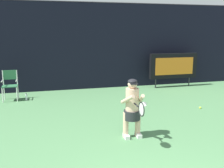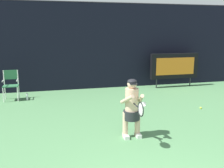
{
  "view_description": "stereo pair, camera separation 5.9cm",
  "coord_description": "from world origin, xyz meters",
  "px_view_note": "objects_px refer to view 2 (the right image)",
  "views": [
    {
      "loc": [
        -1.43,
        -2.28,
        2.49
      ],
      "look_at": [
        0.26,
        4.31,
        1.05
      ],
      "focal_mm": 40.79,
      "sensor_mm": 36.0,
      "label": 1
    },
    {
      "loc": [
        -1.37,
        -2.3,
        2.49
      ],
      "look_at": [
        0.26,
        4.31,
        1.05
      ],
      "focal_mm": 40.79,
      "sensor_mm": 36.0,
      "label": 2
    }
  ],
  "objects_px": {
    "umpire_chair": "(11,83)",
    "tennis_racket": "(140,109)",
    "water_bottle": "(27,97)",
    "tennis_ball_loose": "(201,108)",
    "scoreboard": "(174,66)",
    "tennis_player": "(132,107)"
  },
  "relations": [
    {
      "from": "water_bottle",
      "to": "tennis_racket",
      "type": "bearing_deg",
      "value": -60.61
    },
    {
      "from": "scoreboard",
      "to": "water_bottle",
      "type": "xyz_separation_m",
      "value": [
        -6.21,
        -0.74,
        -0.82
      ]
    },
    {
      "from": "umpire_chair",
      "to": "tennis_racket",
      "type": "distance_m",
      "value": 5.81
    },
    {
      "from": "tennis_racket",
      "to": "scoreboard",
      "type": "bearing_deg",
      "value": 53.49
    },
    {
      "from": "water_bottle",
      "to": "tennis_ball_loose",
      "type": "distance_m",
      "value": 6.06
    },
    {
      "from": "scoreboard",
      "to": "tennis_player",
      "type": "xyz_separation_m",
      "value": [
        -3.55,
        -4.77,
        -0.2
      ]
    },
    {
      "from": "tennis_player",
      "to": "water_bottle",
      "type": "bearing_deg",
      "value": 123.46
    },
    {
      "from": "umpire_chair",
      "to": "scoreboard",
      "type": "bearing_deg",
      "value": 4.74
    },
    {
      "from": "tennis_player",
      "to": "tennis_ball_loose",
      "type": "relative_size",
      "value": 20.64
    },
    {
      "from": "umpire_chair",
      "to": "tennis_racket",
      "type": "xyz_separation_m",
      "value": [
        3.17,
        -4.86,
        0.27
      ]
    },
    {
      "from": "scoreboard",
      "to": "tennis_racket",
      "type": "relative_size",
      "value": 3.65
    },
    {
      "from": "scoreboard",
      "to": "tennis_ball_loose",
      "type": "height_order",
      "value": "scoreboard"
    },
    {
      "from": "umpire_chair",
      "to": "tennis_ball_loose",
      "type": "bearing_deg",
      "value": -23.64
    },
    {
      "from": "umpire_chair",
      "to": "water_bottle",
      "type": "bearing_deg",
      "value": -18.72
    },
    {
      "from": "scoreboard",
      "to": "umpire_chair",
      "type": "distance_m",
      "value": 6.79
    },
    {
      "from": "tennis_racket",
      "to": "tennis_ball_loose",
      "type": "bearing_deg",
      "value": 34.15
    },
    {
      "from": "scoreboard",
      "to": "tennis_player",
      "type": "bearing_deg",
      "value": -126.63
    },
    {
      "from": "tennis_player",
      "to": "tennis_racket",
      "type": "distance_m",
      "value": 0.66
    },
    {
      "from": "tennis_player",
      "to": "tennis_ball_loose",
      "type": "bearing_deg",
      "value": 28.51
    },
    {
      "from": "umpire_chair",
      "to": "tennis_ball_loose",
      "type": "height_order",
      "value": "umpire_chair"
    },
    {
      "from": "water_bottle",
      "to": "tennis_racket",
      "type": "height_order",
      "value": "tennis_racket"
    },
    {
      "from": "water_bottle",
      "to": "tennis_player",
      "type": "distance_m",
      "value": 4.87
    }
  ]
}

